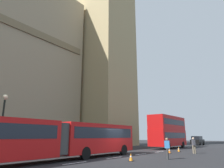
# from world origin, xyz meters

# --- Properties ---
(ground_plane) EXTENTS (160.00, 160.00, 0.00)m
(ground_plane) POSITION_xyz_m (0.00, 0.00, 0.00)
(ground_plane) COLOR #262628
(lane_centre_marking) EXTENTS (25.20, 0.16, 0.01)m
(lane_centre_marking) POSITION_xyz_m (-3.44, 0.00, 0.01)
(lane_centre_marking) COLOR silver
(lane_centre_marking) RESTS_ON ground_plane
(articulated_bus) EXTENTS (18.27, 2.54, 2.90)m
(articulated_bus) POSITION_xyz_m (-6.04, 1.99, 1.75)
(articulated_bus) COLOR red
(articulated_bus) RESTS_ON ground_plane
(double_decker_bus) EXTENTS (9.35, 2.54, 4.90)m
(double_decker_bus) POSITION_xyz_m (15.88, 2.00, 2.71)
(double_decker_bus) COLOR #B20F0F
(double_decker_bus) RESTS_ON ground_plane
(sedan_lead) EXTENTS (4.40, 1.86, 1.85)m
(sedan_lead) POSITION_xyz_m (31.00, 1.82, 0.91)
(sedan_lead) COLOR black
(sedan_lead) RESTS_ON ground_plane
(traffic_cone_west) EXTENTS (0.36, 0.36, 0.58)m
(traffic_cone_west) POSITION_xyz_m (-2.40, -2.49, 0.28)
(traffic_cone_west) COLOR black
(traffic_cone_west) RESTS_ON ground_plane
(traffic_cone_middle) EXTENTS (0.36, 0.36, 0.58)m
(traffic_cone_middle) POSITION_xyz_m (6.38, -1.93, 0.28)
(traffic_cone_middle) COLOR black
(traffic_cone_middle) RESTS_ON ground_plane
(traffic_cone_east) EXTENTS (0.36, 0.36, 0.58)m
(traffic_cone_east) POSITION_xyz_m (9.33, -1.91, 0.28)
(traffic_cone_east) COLOR black
(traffic_cone_east) RESTS_ON ground_plane
(street_lamp) EXTENTS (0.44, 0.44, 5.27)m
(street_lamp) POSITION_xyz_m (-8.02, 6.50, 3.06)
(street_lamp) COLOR black
(street_lamp) RESTS_ON ground_plane
(pedestrian_near_cones) EXTENTS (0.35, 0.45, 1.69)m
(pedestrian_near_cones) POSITION_xyz_m (0.37, -4.24, 0.91)
(pedestrian_near_cones) COLOR #333333
(pedestrian_near_cones) RESTS_ON ground_plane
(pedestrian_by_kerb) EXTENTS (0.46, 0.45, 1.69)m
(pedestrian_by_kerb) POSITION_xyz_m (7.55, -4.24, 0.91)
(pedestrian_by_kerb) COLOR #726651
(pedestrian_by_kerb) RESTS_ON ground_plane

